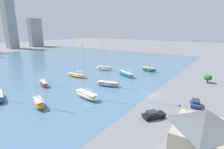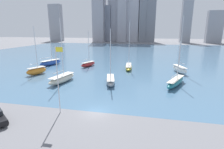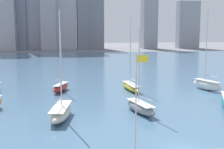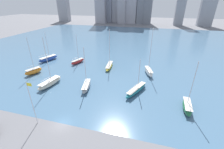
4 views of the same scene
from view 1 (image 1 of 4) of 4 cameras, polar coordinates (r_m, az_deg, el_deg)
The scene contains 15 objects.
ground_plane at distance 54.39m, azimuth 12.55°, elevation -6.47°, with size 500.00×500.00×0.00m, color slate.
harbor_water at distance 102.34m, azimuth -26.52°, elevation 2.23°, with size 180.00×140.00×0.00m.
boat_shed at distance 33.52m, azimuth 27.58°, elevation -16.80°, with size 10.28×9.40×5.37m.
flag_pole at distance 47.18m, azimuth 11.69°, elevation -2.25°, with size 1.24×0.14×10.64m.
yard_shrub at distance 73.18m, azimuth 28.85°, elevation -0.89°, with size 2.85×2.85×3.06m.
sailboat_orange at distance 48.30m, azimuth -22.83°, elevation -8.54°, with size 4.40×6.68×13.81m.
sailboat_white at distance 83.51m, azimuth -2.55°, elevation 2.12°, with size 4.27×8.22×16.92m.
sailboat_yellow at distance 73.40m, azimuth -11.48°, elevation -0.20°, with size 3.05×10.35×15.45m.
sailboat_red at distance 65.31m, azimuth -21.42°, elevation -2.68°, with size 4.10×7.47×12.57m.
sailboat_gray at distance 60.34m, azimuth -1.41°, elevation -3.04°, with size 3.93×8.74×13.20m.
sailboat_cream at distance 50.63m, azimuth -8.34°, elevation -6.62°, with size 4.17×9.85×15.62m.
sailboat_green at distance 83.42m, azimuth 11.95°, elevation 1.69°, with size 2.41×7.49×12.95m.
sailboat_teal at distance 73.74m, azimuth 4.59°, elevation 0.19°, with size 6.15×10.67×10.43m.
parked_pickup_black at distance 40.80m, azimuth 13.37°, elevation -12.62°, with size 5.35×4.60×1.71m.
parked_wagon_blue at distance 50.19m, azimuth 25.68°, elevation -8.35°, with size 4.62×3.06×1.61m.
Camera 1 is at (-47.32, -18.69, 19.24)m, focal length 28.00 mm.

